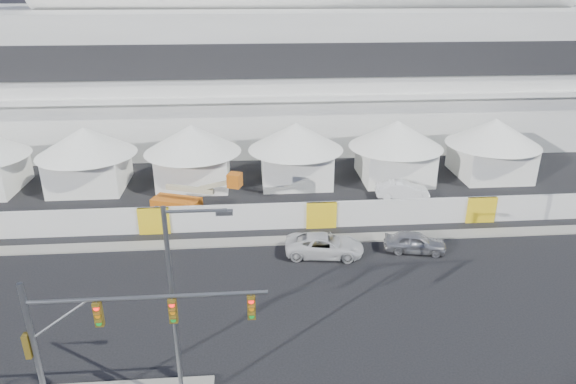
{
  "coord_description": "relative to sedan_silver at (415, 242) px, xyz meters",
  "views": [
    {
      "loc": [
        0.9,
        -19.13,
        16.87
      ],
      "look_at": [
        3.21,
        10.0,
        4.74
      ],
      "focal_mm": 32.0,
      "sensor_mm": 36.0,
      "label": 1
    }
  ],
  "objects": [
    {
      "name": "ground",
      "position": [
        -11.74,
        -10.39,
        -0.69
      ],
      "size": [
        160.0,
        160.0,
        0.0
      ],
      "primitive_type": "plane",
      "color": "black",
      "rests_on": "ground"
    },
    {
      "name": "far_curb",
      "position": [
        8.26,
        2.11,
        -0.63
      ],
      "size": [
        80.0,
        1.2,
        0.12
      ],
      "primitive_type": "cube",
      "color": "gray",
      "rests_on": "ground"
    },
    {
      "name": "tent_row",
      "position": [
        -11.24,
        13.61,
        2.46
      ],
      "size": [
        53.4,
        8.4,
        5.4
      ],
      "color": "white",
      "rests_on": "ground"
    },
    {
      "name": "pickup_curb",
      "position": [
        -6.09,
        0.01,
        0.02
      ],
      "size": [
        3.03,
        5.41,
        1.43
      ],
      "primitive_type": "imported",
      "rotation": [
        0.0,
        0.0,
        1.44
      ],
      "color": "silver",
      "rests_on": "ground"
    },
    {
      "name": "hoarding_fence",
      "position": [
        -5.74,
        4.11,
        0.31
      ],
      "size": [
        70.0,
        0.25,
        2.0
      ],
      "primitive_type": "cube",
      "color": "silver",
      "rests_on": "ground"
    },
    {
      "name": "streetlight_median",
      "position": [
        -13.72,
        -12.57,
        4.77
      ],
      "size": [
        2.56,
        0.26,
        9.24
      ],
      "color": "slate",
      "rests_on": "median_island"
    },
    {
      "name": "sedan_silver",
      "position": [
        0.0,
        0.0,
        0.0
      ],
      "size": [
        2.46,
        4.31,
        1.38
      ],
      "primitive_type": "imported",
      "rotation": [
        0.0,
        0.0,
        1.36
      ],
      "color": "#ACADB1",
      "rests_on": "ground"
    },
    {
      "name": "stadium",
      "position": [
        -3.03,
        31.11,
        8.76
      ],
      "size": [
        80.0,
        24.8,
        21.98
      ],
      "color": "silver",
      "rests_on": "ground"
    },
    {
      "name": "lot_car_a",
      "position": [
        1.73,
        9.01,
        0.02
      ],
      "size": [
        2.03,
        4.48,
        1.43
      ],
      "primitive_type": "imported",
      "rotation": [
        0.0,
        0.0,
        1.45
      ],
      "color": "white",
      "rests_on": "ground"
    },
    {
      "name": "boom_lift",
      "position": [
        -15.91,
        7.63,
        0.31
      ],
      "size": [
        7.59,
        2.86,
        3.72
      ],
      "rotation": [
        0.0,
        0.0,
        -0.36
      ],
      "color": "#CF6213",
      "rests_on": "ground"
    },
    {
      "name": "traffic_mast",
      "position": [
        -17.14,
        -13.04,
        3.19
      ],
      "size": [
        9.28,
        0.64,
        6.62
      ],
      "color": "gray",
      "rests_on": "median_island"
    }
  ]
}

